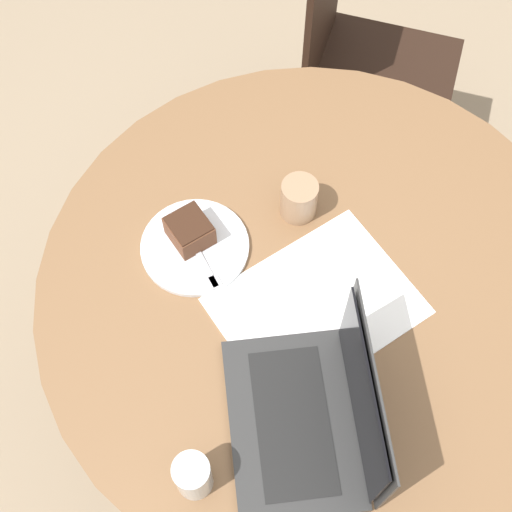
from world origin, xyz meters
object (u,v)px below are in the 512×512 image
at_px(chair, 360,61).
at_px(laptop, 312,416).
at_px(plate, 195,247).
at_px(coffee_glass, 299,199).

distance_m(chair, laptop, 1.21).
distance_m(plate, laptop, 0.43).
bearing_deg(coffee_glass, chair, -118.02).
bearing_deg(plate, laptop, 111.28).
relative_size(plate, laptop, 0.64).
bearing_deg(chair, plate, -12.27).
xyz_separation_m(chair, plate, (0.57, 0.69, 0.29)).
height_order(chair, coffee_glass, chair).
bearing_deg(chair, laptop, 6.54).
bearing_deg(coffee_glass, laptop, 80.68).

